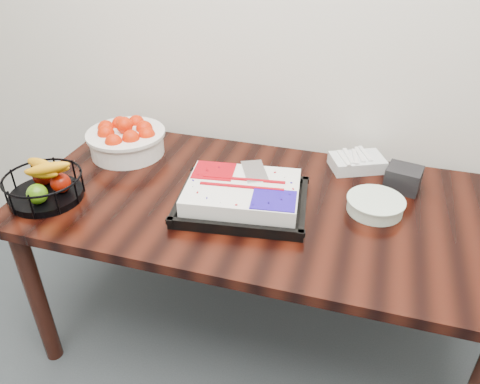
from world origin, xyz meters
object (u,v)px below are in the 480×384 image
(table, at_px, (257,217))
(fruit_basket, at_px, (44,184))
(tangerine_bowl, at_px, (126,134))
(plate_stack, at_px, (375,205))
(cake_tray, at_px, (242,196))
(napkin_box, at_px, (403,178))

(table, distance_m, fruit_basket, 0.82)
(tangerine_bowl, bearing_deg, plate_stack, -7.77)
(tangerine_bowl, distance_m, plate_stack, 1.09)
(fruit_basket, distance_m, plate_stack, 1.23)
(cake_tray, xyz_separation_m, plate_stack, (0.47, 0.11, -0.02))
(tangerine_bowl, relative_size, fruit_basket, 1.19)
(tangerine_bowl, height_order, napkin_box, tangerine_bowl)
(table, relative_size, cake_tray, 3.51)
(table, relative_size, fruit_basket, 6.24)
(fruit_basket, xyz_separation_m, napkin_box, (1.29, 0.46, -0.02))
(cake_tray, height_order, plate_stack, cake_tray)
(table, height_order, fruit_basket, fruit_basket)
(table, xyz_separation_m, tangerine_bowl, (-0.65, 0.19, 0.18))
(table, xyz_separation_m, plate_stack, (0.43, 0.05, 0.11))
(napkin_box, bearing_deg, cake_tray, -152.30)
(plate_stack, bearing_deg, napkin_box, 63.80)
(tangerine_bowl, bearing_deg, napkin_box, 2.05)
(plate_stack, bearing_deg, table, -173.72)
(cake_tray, bearing_deg, table, 54.82)
(cake_tray, distance_m, tangerine_bowl, 0.66)
(table, bearing_deg, fruit_basket, -163.62)
(fruit_basket, distance_m, napkin_box, 1.37)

